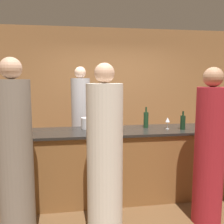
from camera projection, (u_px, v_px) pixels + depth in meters
name	position (u px, v px, depth m)	size (l,w,h in m)	color
ground_plane	(132.00, 196.00, 3.75)	(14.00, 14.00, 0.00)	brown
back_wall	(113.00, 95.00, 5.37)	(8.00, 0.06, 2.80)	olive
bar_counter	(132.00, 163.00, 3.68)	(3.45, 0.71, 1.02)	brown
bartender	(81.00, 127.00, 4.30)	(0.32, 0.32, 1.95)	#B2B2B7
guest_0	(209.00, 152.00, 2.97)	(0.35, 0.35, 1.88)	maroon
guest_1	(15.00, 158.00, 2.64)	(0.37, 0.37, 1.97)	gray
guest_3	(105.00, 158.00, 2.74)	(0.40, 0.40, 1.91)	silver
wine_bottle_0	(183.00, 122.00, 3.62)	(0.07, 0.07, 0.27)	black
wine_bottle_1	(146.00, 119.00, 3.75)	(0.07, 0.07, 0.31)	#19381E
ice_bucket	(88.00, 123.00, 3.69)	(0.20, 0.20, 0.16)	silver
wine_glass_0	(168.00, 120.00, 3.65)	(0.07, 0.07, 0.17)	silver
wine_glass_1	(23.00, 126.00, 3.22)	(0.08, 0.08, 0.16)	silver
wine_glass_2	(119.00, 121.00, 3.51)	(0.07, 0.07, 0.18)	silver
wine_glass_3	(92.00, 123.00, 3.49)	(0.08, 0.08, 0.15)	silver
wine_glass_4	(213.00, 122.00, 3.50)	(0.08, 0.08, 0.17)	silver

